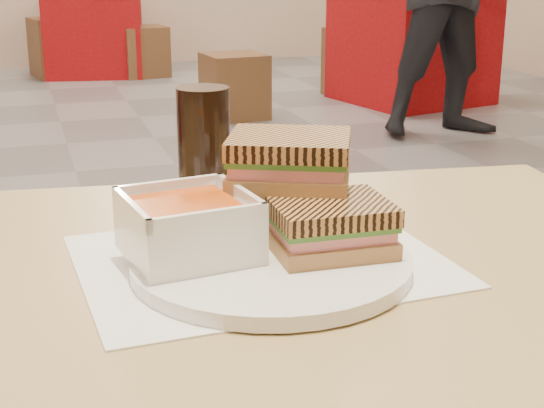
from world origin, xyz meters
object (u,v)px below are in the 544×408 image
object	(u,v)px
bg_chair_2r	(143,51)
bg_chair_1l	(234,86)
bg_chair_1r	(362,63)
bg_table_2	(95,33)
bg_chair_2l	(60,47)
soup_bowl	(189,229)
main_table	(151,376)
cola_glass	(204,143)
plate	(271,263)
bg_table_1	(412,46)
panini_lower	(330,226)

from	to	relation	value
bg_chair_2r	bg_chair_1l	bearing A→B (deg)	-81.35
bg_chair_1l	bg_chair_2r	world-z (taller)	bg_chair_2r
bg_chair_1r	bg_chair_2r	xyz separation A→B (m)	(-1.39, 1.43, -0.04)
bg_table_2	bg_chair_2l	bearing A→B (deg)	-170.78
soup_bowl	bg_chair_2r	distance (m)	6.29
main_table	cola_glass	world-z (taller)	cola_glass
plate	bg_chair_1l	size ratio (longest dim) A/B	0.71
bg_table_1	bg_chair_1r	xyz separation A→B (m)	(-0.26, 0.28, -0.14)
bg_chair_1l	bg_chair_1r	world-z (taller)	bg_chair_1r
bg_chair_1l	bg_chair_2r	xyz separation A→B (m)	(-0.29, 1.92, 0.00)
main_table	bg_table_1	size ratio (longest dim) A/B	1.20
bg_chair_1l	bg_chair_2l	world-z (taller)	bg_chair_2l
cola_glass	bg_chair_1r	distance (m)	5.05
panini_lower	bg_table_1	xyz separation A→B (m)	(2.38, 4.51, -0.41)
soup_bowl	cola_glass	bearing A→B (deg)	73.62
bg_table_2	bg_chair_1l	xyz separation A→B (m)	(0.66, -2.17, -0.14)
soup_bowl	bg_chair_1r	xyz separation A→B (m)	(2.26, 4.76, -0.55)
plate	cola_glass	bearing A→B (deg)	91.37
soup_bowl	bg_table_2	size ratio (longest dim) A/B	0.16
soup_bowl	panini_lower	size ratio (longest dim) A/B	1.13
bg_chair_2l	cola_glass	bearing A→B (deg)	-91.22
bg_table_1	bg_chair_2r	world-z (taller)	bg_table_1
bg_table_1	soup_bowl	bearing A→B (deg)	-119.37
bg_chair_1r	bg_chair_2r	size ratio (longest dim) A/B	1.20
plate	bg_table_2	xyz separation A→B (m)	(0.43, 6.47, -0.41)
main_table	bg_chair_2l	distance (m)	6.42
soup_bowl	bg_chair_1l	size ratio (longest dim) A/B	0.34
bg_chair_2r	panini_lower	bearing A→B (deg)	-96.71
plate	panini_lower	xyz separation A→B (m)	(0.06, -0.00, 0.03)
main_table	plate	distance (m)	0.18
bg_table_1	panini_lower	bearing A→B (deg)	-117.78
plate	bg_chair_1l	bearing A→B (deg)	75.80
bg_table_1	bg_chair_2l	size ratio (longest dim) A/B	2.08
bg_chair_1l	bg_table_2	bearing A→B (deg)	106.94
plate	bg_chair_2r	distance (m)	6.30
main_table	bg_table_2	distance (m)	6.48
bg_chair_2l	bg_chair_1r	bearing A→B (deg)	-38.30
panini_lower	bg_chair_2r	xyz separation A→B (m)	(0.73, 6.23, -0.59)
bg_chair_1l	plate	bearing A→B (deg)	-104.20
main_table	bg_table_1	world-z (taller)	bg_table_1
plate	bg_chair_1r	size ratio (longest dim) A/B	0.58
bg_chair_2l	bg_chair_2r	size ratio (longest dim) A/B	1.21
soup_bowl	bg_table_1	xyz separation A→B (m)	(2.52, 4.48, -0.41)
plate	bg_chair_1r	distance (m)	5.29
panini_lower	plate	bearing A→B (deg)	178.57
main_table	bg_table_2	world-z (taller)	main_table
plate	panini_lower	world-z (taller)	panini_lower
bg_table_1	bg_chair_2l	bearing A→B (deg)	140.54
cola_glass	bg_chair_2r	bearing A→B (deg)	82.30
plate	bg_chair_2r	xyz separation A→B (m)	(0.80, 6.23, -0.55)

